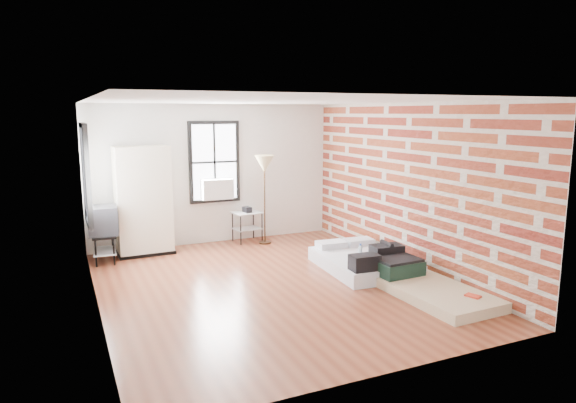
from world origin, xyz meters
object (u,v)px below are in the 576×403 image
mattress_main (364,261)px  mattress_bare (425,286)px  side_table (247,218)px  wardrobe (143,201)px  floor_lamp (264,168)px  tv_stand (103,222)px

mattress_main → mattress_bare: size_ratio=0.96×
mattress_main → side_table: side_table is taller
wardrobe → floor_lamp: (2.35, -0.20, 0.53)m
floor_lamp → tv_stand: size_ratio=1.79×
wardrobe → tv_stand: bearing=-163.2°
tv_stand → mattress_main: bearing=-26.8°
tv_stand → floor_lamp: bearing=4.3°
mattress_main → tv_stand: tv_stand is taller
floor_lamp → wardrobe: bearing=175.1°
mattress_bare → tv_stand: bearing=136.5°
mattress_main → wardrobe: bearing=145.3°
mattress_main → tv_stand: size_ratio=1.84×
mattress_bare → tv_stand: (-4.14, 3.67, 0.60)m
wardrobe → side_table: size_ratio=2.78×
mattress_main → tv_stand: bearing=153.6°
mattress_main → tv_stand: 4.61m
mattress_main → side_table: size_ratio=2.53×
mattress_main → mattress_bare: bearing=-78.9°
mattress_bare → floor_lamp: bearing=103.8°
wardrobe → tv_stand: (-0.74, -0.25, -0.29)m
mattress_bare → floor_lamp: 4.11m
wardrobe → tv_stand: wardrobe is taller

